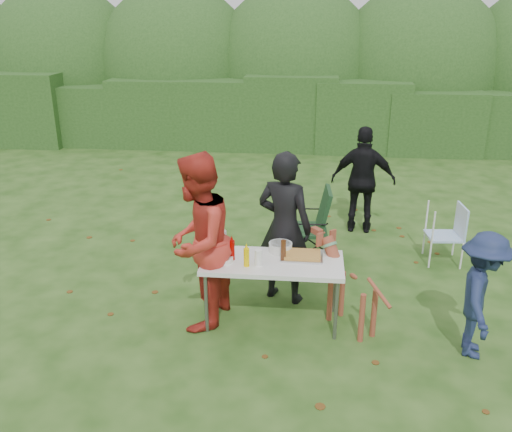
# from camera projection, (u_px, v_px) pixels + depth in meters

# --- Properties ---
(ground) EXTENTS (80.00, 80.00, 0.00)m
(ground) POSITION_uv_depth(u_px,v_px,m) (259.00, 313.00, 6.18)
(ground) COLOR #1E4211
(hedge_row) EXTENTS (22.00, 1.40, 1.70)m
(hedge_row) POSITION_uv_depth(u_px,v_px,m) (291.00, 114.00, 13.32)
(hedge_row) COLOR #23471C
(hedge_row) RESTS_ON ground
(shrub_backdrop) EXTENTS (20.00, 2.60, 3.20)m
(shrub_backdrop) POSITION_uv_depth(u_px,v_px,m) (294.00, 76.00, 14.54)
(shrub_backdrop) COLOR #3D6628
(shrub_backdrop) RESTS_ON ground
(folding_table) EXTENTS (1.50, 0.70, 0.74)m
(folding_table) POSITION_uv_depth(u_px,v_px,m) (273.00, 265.00, 5.79)
(folding_table) COLOR silver
(folding_table) RESTS_ON ground
(person_cook) EXTENTS (0.77, 0.64, 1.81)m
(person_cook) POSITION_uv_depth(u_px,v_px,m) (284.00, 228.00, 6.21)
(person_cook) COLOR black
(person_cook) RESTS_ON ground
(person_red_jacket) EXTENTS (0.87, 1.04, 1.92)m
(person_red_jacket) POSITION_uv_depth(u_px,v_px,m) (198.00, 242.00, 5.68)
(person_red_jacket) COLOR red
(person_red_jacket) RESTS_ON ground
(person_black_puffy) EXTENTS (1.00, 0.50, 1.65)m
(person_black_puffy) POSITION_uv_depth(u_px,v_px,m) (363.00, 180.00, 8.23)
(person_black_puffy) COLOR black
(person_black_puffy) RESTS_ON ground
(child) EXTENTS (0.65, 0.92, 1.30)m
(child) POSITION_uv_depth(u_px,v_px,m) (481.00, 296.00, 5.25)
(child) COLOR #1C274C
(child) RESTS_ON ground
(dog) EXTENTS (0.94, 1.03, 0.95)m
(dog) POSITION_uv_depth(u_px,v_px,m) (353.00, 289.00, 5.74)
(dog) COLOR brown
(dog) RESTS_ON ground
(camping_chair) EXTENTS (0.69, 0.69, 1.05)m
(camping_chair) POSITION_uv_depth(u_px,v_px,m) (305.00, 225.00, 7.30)
(camping_chair) COLOR #1A3A1D
(camping_chair) RESTS_ON ground
(lawn_chair) EXTENTS (0.52, 0.52, 0.82)m
(lawn_chair) POSITION_uv_depth(u_px,v_px,m) (444.00, 234.00, 7.33)
(lawn_chair) COLOR #518FDF
(lawn_chair) RESTS_ON ground
(food_tray) EXTENTS (0.45, 0.30, 0.02)m
(food_tray) POSITION_uv_depth(u_px,v_px,m) (302.00, 257.00, 5.84)
(food_tray) COLOR #B7B7BA
(food_tray) RESTS_ON folding_table
(focaccia_bread) EXTENTS (0.40, 0.26, 0.04)m
(focaccia_bread) POSITION_uv_depth(u_px,v_px,m) (302.00, 254.00, 5.83)
(focaccia_bread) COLOR #BF863C
(focaccia_bread) RESTS_ON food_tray
(mustard_bottle) EXTENTS (0.06, 0.06, 0.20)m
(mustard_bottle) POSITION_uv_depth(u_px,v_px,m) (246.00, 257.00, 5.62)
(mustard_bottle) COLOR #EBC400
(mustard_bottle) RESTS_ON folding_table
(ketchup_bottle) EXTENTS (0.06, 0.06, 0.22)m
(ketchup_bottle) POSITION_uv_depth(u_px,v_px,m) (232.00, 250.00, 5.76)
(ketchup_bottle) COLOR #900300
(ketchup_bottle) RESTS_ON folding_table
(beer_bottle) EXTENTS (0.06, 0.06, 0.24)m
(beer_bottle) POSITION_uv_depth(u_px,v_px,m) (283.00, 251.00, 5.72)
(beer_bottle) COLOR #47230F
(beer_bottle) RESTS_ON folding_table
(paper_towel_roll) EXTENTS (0.12, 0.12, 0.26)m
(paper_towel_roll) POSITION_uv_depth(u_px,v_px,m) (221.00, 242.00, 5.91)
(paper_towel_roll) COLOR white
(paper_towel_roll) RESTS_ON folding_table
(cup_stack) EXTENTS (0.08, 0.08, 0.18)m
(cup_stack) POSITION_uv_depth(u_px,v_px,m) (259.00, 258.00, 5.63)
(cup_stack) COLOR white
(cup_stack) RESTS_ON folding_table
(pasta_bowl) EXTENTS (0.26, 0.26, 0.10)m
(pasta_bowl) POSITION_uv_depth(u_px,v_px,m) (280.00, 247.00, 5.98)
(pasta_bowl) COLOR silver
(pasta_bowl) RESTS_ON folding_table
(plate_stack) EXTENTS (0.24, 0.24, 0.05)m
(plate_stack) POSITION_uv_depth(u_px,v_px,m) (222.00, 259.00, 5.75)
(plate_stack) COLOR white
(plate_stack) RESTS_ON folding_table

